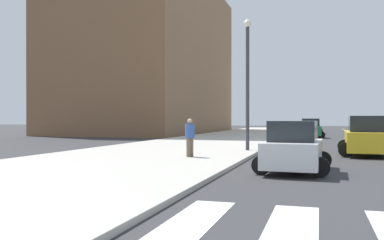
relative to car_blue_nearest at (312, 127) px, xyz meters
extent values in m
cube|color=#B2ADA3|center=(-7.26, -32.33, -0.79)|extent=(10.00, 120.00, 0.15)
cube|color=silver|center=(-1.36, -48.33, -0.86)|extent=(0.90, 4.00, 0.01)
cube|color=silver|center=(0.44, -48.33, -0.86)|extent=(0.90, 4.00, 0.01)
cube|color=yellow|center=(4.94, -12.33, -0.86)|extent=(0.16, 80.00, 0.01)
cube|color=brown|center=(-21.42, -1.63, 9.47)|extent=(16.00, 32.00, 20.66)
cube|color=#2D479E|center=(0.00, 0.06, -0.19)|extent=(1.96, 4.16, 0.88)
cube|color=#1E2328|center=(0.00, -0.18, 0.61)|extent=(1.62, 2.09, 0.75)
cylinder|color=black|center=(0.98, 1.32, -0.53)|extent=(0.67, 0.23, 0.67)
cylinder|color=black|center=(-0.92, 1.36, -0.53)|extent=(0.67, 0.23, 0.67)
cylinder|color=black|center=(0.92, -1.24, -0.53)|extent=(0.67, 0.23, 0.67)
cylinder|color=black|center=(-0.98, -1.19, -0.53)|extent=(0.67, 0.23, 0.67)
cube|color=#236B42|center=(0.04, -12.28, -0.16)|extent=(2.13, 4.37, 0.92)
cube|color=#1E2328|center=(0.05, -12.53, 0.67)|extent=(1.73, 2.21, 0.77)
cylinder|color=black|center=(0.96, -10.91, -0.51)|extent=(0.70, 0.26, 0.69)
cylinder|color=black|center=(-1.01, -11.00, -0.51)|extent=(0.70, 0.26, 0.69)
cylinder|color=black|center=(1.09, -13.56, -0.51)|extent=(0.70, 0.26, 0.69)
cylinder|color=black|center=(-0.89, -13.65, -0.51)|extent=(0.70, 0.26, 0.69)
cube|color=slate|center=(6.74, 3.22, -0.25)|extent=(1.72, 3.75, 0.80)
cube|color=#1E2328|center=(6.74, 3.44, 0.47)|extent=(1.44, 1.88, 0.68)
cylinder|color=black|center=(5.89, 2.05, -0.56)|extent=(0.61, 0.20, 0.61)
cylinder|color=black|center=(7.61, 2.07, -0.56)|extent=(0.61, 0.20, 0.61)
cylinder|color=black|center=(5.87, 4.37, -0.56)|extent=(0.61, 0.20, 0.61)
cylinder|color=black|center=(7.60, 4.39, -0.56)|extent=(0.61, 0.20, 0.61)
cube|color=gold|center=(3.25, -32.36, -0.11)|extent=(2.20, 4.63, 0.98)
cube|color=#1E2328|center=(3.24, -32.64, 0.77)|extent=(1.81, 2.34, 0.83)
cylinder|color=black|center=(2.23, -30.91, -0.49)|extent=(0.75, 0.26, 0.74)
cylinder|color=black|center=(2.15, -33.75, -0.49)|extent=(0.75, 0.26, 0.74)
cube|color=silver|center=(0.02, -40.17, -0.19)|extent=(2.02, 4.16, 0.88)
cube|color=#1E2328|center=(0.01, -40.41, 0.60)|extent=(1.64, 2.11, 0.74)
cylinder|color=black|center=(1.02, -38.94, -0.53)|extent=(0.67, 0.24, 0.66)
cylinder|color=black|center=(-0.87, -38.86, -0.53)|extent=(0.67, 0.24, 0.66)
cylinder|color=black|center=(0.91, -41.48, -0.53)|extent=(0.67, 0.24, 0.66)
cylinder|color=black|center=(-0.98, -41.40, -0.53)|extent=(0.67, 0.24, 0.66)
cylinder|color=brown|center=(-4.76, -37.18, -0.28)|extent=(0.20, 0.20, 0.87)
cylinder|color=brown|center=(-4.84, -37.34, -0.28)|extent=(0.20, 0.20, 0.87)
cylinder|color=#335199|center=(-4.80, -37.26, 0.48)|extent=(0.43, 0.43, 0.65)
sphere|color=tan|center=(-4.80, -37.26, 0.93)|extent=(0.24, 0.24, 0.24)
cylinder|color=#38383D|center=(-2.92, -32.51, 2.73)|extent=(0.20, 0.20, 6.89)
sphere|color=silver|center=(-2.92, -32.51, 6.33)|extent=(0.44, 0.44, 0.44)
camera|label=1|loc=(0.90, -55.62, 1.05)|focal=39.18mm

